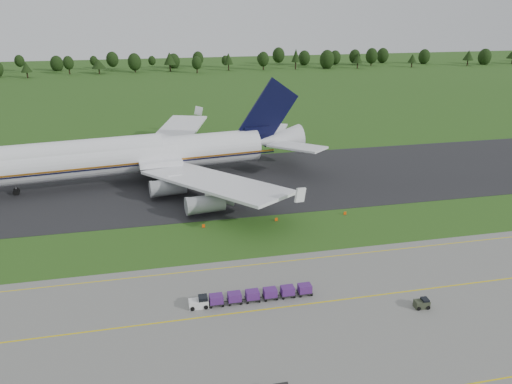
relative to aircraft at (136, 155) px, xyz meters
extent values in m
plane|color=#264D17|center=(16.66, -33.20, -6.19)|extent=(600.00, 600.00, 0.00)
cube|color=slate|center=(16.66, -67.20, -6.16)|extent=(300.00, 52.00, 0.06)
cube|color=black|center=(16.66, -5.20, -6.15)|extent=(300.00, 40.00, 0.08)
cube|color=yellow|center=(16.66, -55.20, -6.12)|extent=(300.00, 0.25, 0.01)
cube|color=yellow|center=(16.66, -43.20, -6.12)|extent=(120.00, 0.20, 0.01)
cylinder|color=black|center=(-58.04, 180.94, -4.68)|extent=(0.70, 0.70, 3.01)
cone|color=#1F3713|center=(-58.04, 180.94, -0.50)|extent=(5.80, 5.80, 5.36)
cylinder|color=black|center=(-37.83, 190.90, -4.13)|extent=(0.70, 0.70, 4.13)
sphere|color=#1F3713|center=(-37.83, 190.90, 0.12)|extent=(5.81, 5.81, 5.81)
cylinder|color=black|center=(-21.79, 189.96, -4.72)|extent=(0.70, 0.70, 2.93)
cone|color=#1F3713|center=(-21.79, 189.96, -0.66)|extent=(7.82, 7.82, 5.21)
cylinder|color=black|center=(-1.97, 191.69, -4.28)|extent=(0.70, 0.70, 3.81)
sphere|color=#1F3713|center=(-1.97, 191.69, -0.36)|extent=(7.60, 7.60, 7.60)
cylinder|color=black|center=(17.95, 191.40, -4.22)|extent=(0.70, 0.70, 3.93)
cone|color=#1F3713|center=(17.95, 191.40, 1.24)|extent=(6.90, 6.90, 6.99)
cylinder|color=black|center=(32.50, 180.57, -4.31)|extent=(0.70, 0.70, 3.76)
sphere|color=#1F3713|center=(32.50, 180.57, -0.45)|extent=(5.70, 5.70, 5.70)
cylinder|color=black|center=(51.91, 188.04, -4.36)|extent=(0.70, 0.70, 3.65)
cone|color=#1F3713|center=(51.91, 188.04, 0.70)|extent=(5.53, 5.53, 6.49)
cylinder|color=black|center=(72.64, 186.60, -4.14)|extent=(0.70, 0.70, 4.11)
sphere|color=#1F3713|center=(72.64, 186.60, 0.08)|extent=(6.67, 6.67, 6.67)
cylinder|color=black|center=(92.24, 185.24, -4.04)|extent=(0.70, 0.70, 4.31)
cone|color=#1F3713|center=(92.24, 185.24, 1.95)|extent=(5.07, 5.07, 7.66)
cylinder|color=black|center=(112.04, 185.31, -4.46)|extent=(0.70, 0.70, 3.46)
sphere|color=#1F3713|center=(112.04, 185.31, -0.91)|extent=(8.81, 8.81, 8.81)
cylinder|color=black|center=(130.34, 181.25, -4.58)|extent=(0.70, 0.70, 3.22)
cone|color=#1F3713|center=(130.34, 181.25, -0.10)|extent=(5.74, 5.74, 5.73)
cylinder|color=black|center=(144.26, 192.16, -4.19)|extent=(0.70, 0.70, 3.99)
sphere|color=#1F3713|center=(144.26, 192.16, -0.09)|extent=(7.48, 7.48, 7.48)
cylinder|color=black|center=(165.70, 179.70, -4.75)|extent=(0.70, 0.70, 2.89)
cone|color=#1F3713|center=(165.70, 179.70, -0.74)|extent=(5.35, 5.35, 5.13)
cylinder|color=black|center=(182.39, 194.58, -4.68)|extent=(0.70, 0.70, 3.02)
sphere|color=#1F3713|center=(182.39, 194.58, -1.57)|extent=(7.36, 7.36, 7.36)
cylinder|color=black|center=(204.10, 179.19, -4.46)|extent=(0.70, 0.70, 3.45)
cone|color=#1F3713|center=(204.10, 179.19, 0.33)|extent=(6.62, 6.62, 6.14)
cylinder|color=black|center=(218.90, 183.34, -4.66)|extent=(0.70, 0.70, 3.05)
sphere|color=#1F3713|center=(218.90, 183.34, -1.53)|extent=(8.21, 8.21, 8.21)
cylinder|color=black|center=(239.30, 182.61, -4.47)|extent=(0.70, 0.70, 3.44)
cylinder|color=white|center=(-1.40, -0.18, -0.22)|extent=(60.14, 14.83, 7.41)
cylinder|color=white|center=(-11.61, -1.47, 1.53)|extent=(35.43, 10.12, 5.78)
cone|color=white|center=(33.82, 4.27, 0.29)|extent=(12.11, 8.40, 7.04)
cube|color=#BA6E1B|center=(-0.93, -3.87, -0.84)|extent=(65.34, 8.31, 0.36)
cube|color=white|center=(14.79, -17.94, -1.15)|extent=(27.77, 34.91, 0.57)
cube|color=white|center=(9.87, 21.06, -1.15)|extent=(21.01, 36.43, 0.57)
cylinder|color=gray|center=(6.29, -12.27, -3.72)|extent=(7.56, 4.17, 3.29)
cylinder|color=gray|center=(12.63, -22.88, -3.72)|extent=(7.56, 4.17, 3.29)
cylinder|color=gray|center=(3.04, 13.45, -3.72)|extent=(7.56, 4.17, 3.29)
cylinder|color=gray|center=(6.55, 25.30, -3.72)|extent=(7.56, 4.17, 3.29)
cube|color=black|center=(31.28, 3.95, 7.22)|extent=(14.96, 2.44, 16.52)
cube|color=white|center=(36.32, -3.19, 0.60)|extent=(12.84, 13.94, 0.46)
cube|color=white|center=(34.38, 12.12, 0.60)|extent=(10.75, 14.52, 0.46)
cylinder|color=slate|center=(-24.88, -3.14, -5.06)|extent=(0.37, 0.37, 2.26)
cylinder|color=black|center=(-24.88, -3.14, -5.52)|extent=(1.44, 1.09, 1.34)
cylinder|color=slate|center=(5.30, -4.00, -5.06)|extent=(0.37, 0.37, 2.26)
cylinder|color=black|center=(5.30, -4.00, -5.52)|extent=(1.44, 1.09, 1.34)
cylinder|color=slate|center=(4.14, 5.19, -5.06)|extent=(0.37, 0.37, 2.26)
cylinder|color=black|center=(4.14, 5.19, -5.52)|extent=(1.44, 1.09, 1.34)
cube|color=white|center=(8.04, -52.79, -5.59)|extent=(2.56, 1.38, 1.08)
cylinder|color=black|center=(7.16, -53.48, -5.83)|extent=(0.59, 0.22, 0.59)
cube|color=black|center=(10.41, -52.79, -5.78)|extent=(1.97, 1.48, 0.12)
cube|color=#481E67|center=(10.41, -52.79, -5.19)|extent=(1.77, 1.38, 1.08)
cylinder|color=black|center=(9.62, -53.48, -5.96)|extent=(0.33, 0.15, 0.33)
cube|color=black|center=(12.87, -52.79, -5.78)|extent=(1.97, 1.48, 0.12)
cube|color=#481E67|center=(12.87, -52.79, -5.19)|extent=(1.77, 1.38, 1.08)
cylinder|color=black|center=(12.08, -53.48, -5.96)|extent=(0.33, 0.15, 0.33)
cube|color=black|center=(15.33, -52.79, -5.78)|extent=(1.97, 1.48, 0.12)
cube|color=#481E67|center=(15.33, -52.79, -5.19)|extent=(1.77, 1.38, 1.08)
cylinder|color=black|center=(14.54, -53.48, -5.96)|extent=(0.33, 0.15, 0.33)
cube|color=black|center=(17.79, -52.79, -5.78)|extent=(1.97, 1.48, 0.12)
cube|color=#481E67|center=(17.79, -52.79, -5.19)|extent=(1.77, 1.38, 1.08)
cylinder|color=black|center=(17.01, -53.48, -5.96)|extent=(0.33, 0.15, 0.33)
cube|color=black|center=(20.26, -52.79, -5.78)|extent=(1.97, 1.48, 0.12)
cube|color=#481E67|center=(20.26, -52.79, -5.19)|extent=(1.77, 1.38, 1.08)
cylinder|color=black|center=(19.47, -53.48, -5.96)|extent=(0.33, 0.15, 0.33)
cube|color=black|center=(22.72, -52.79, -5.78)|extent=(1.97, 1.48, 0.12)
cube|color=#481E67|center=(22.72, -52.79, -5.19)|extent=(1.77, 1.38, 1.08)
cylinder|color=black|center=(21.93, -53.48, -5.96)|extent=(0.33, 0.15, 0.33)
cylinder|color=black|center=(8.04, -52.79, -5.83)|extent=(0.59, 0.22, 0.59)
cube|color=#303626|center=(36.86, -59.19, -5.60)|extent=(1.96, 1.23, 1.05)
cylinder|color=black|center=(36.19, -59.77, -5.86)|extent=(0.53, 0.19, 0.53)
cylinder|color=black|center=(37.53, -58.62, -5.86)|extent=(0.53, 0.19, 0.53)
cube|color=#FE4D08|center=(11.61, -27.89, -5.89)|extent=(0.50, 0.12, 0.60)
cube|color=black|center=(11.61, -27.89, -6.17)|extent=(0.30, 0.30, 0.04)
cube|color=#FE4D08|center=(25.12, -27.89, -5.89)|extent=(0.50, 0.12, 0.60)
cube|color=black|center=(25.12, -27.89, -6.17)|extent=(0.30, 0.30, 0.04)
cube|color=#FE4D08|center=(38.63, -27.89, -5.89)|extent=(0.50, 0.12, 0.60)
cube|color=black|center=(38.63, -27.89, -6.17)|extent=(0.30, 0.30, 0.04)
camera|label=1|loc=(3.44, -109.45, 31.72)|focal=35.00mm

